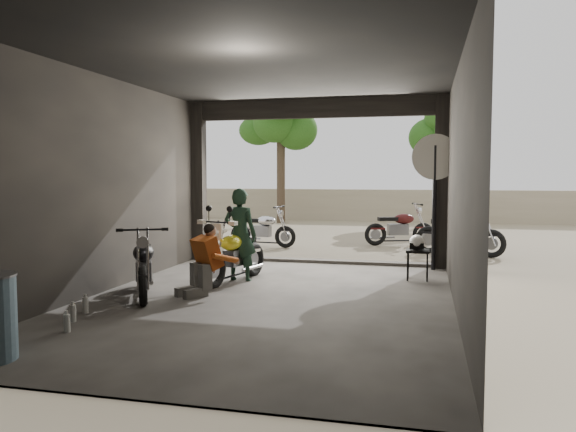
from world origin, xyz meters
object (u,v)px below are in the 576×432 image
at_px(outside_bike_a, 263,226).
at_px(mechanic, 201,262).
at_px(rider, 240,235).
at_px(stool, 418,254).
at_px(outside_bike_c, 459,229).
at_px(outside_bike_b, 400,224).
at_px(main_bike, 235,250).
at_px(helmet, 417,242).
at_px(sign_post, 435,178).
at_px(left_bike, 144,261).

height_order(outside_bike_a, mechanic, same).
xyz_separation_m(rider, stool, (2.83, 0.74, -0.32)).
bearing_deg(outside_bike_c, stool, -176.27).
bearing_deg(rider, outside_bike_b, -108.66).
xyz_separation_m(main_bike, outside_bike_a, (-0.84, 4.47, -0.02)).
relative_size(mechanic, helmet, 3.72).
bearing_deg(helmet, outside_bike_b, 108.34).
bearing_deg(rider, sign_post, -145.36).
height_order(main_bike, helmet, main_bike).
height_order(rider, mechanic, rider).
height_order(main_bike, rider, rider).
relative_size(left_bike, mechanic, 1.52).
height_order(left_bike, helmet, left_bike).
xyz_separation_m(main_bike, outside_bike_b, (2.38, 5.57, -0.00)).
bearing_deg(outside_bike_c, outside_bike_a, 103.19).
height_order(mechanic, sign_post, sign_post).
xyz_separation_m(main_bike, sign_post, (3.15, 1.91, 1.15)).
bearing_deg(outside_bike_b, outside_bike_c, -159.43).
height_order(rider, helmet, rider).
bearing_deg(helmet, sign_post, 86.91).
bearing_deg(main_bike, rider, 78.59).
bearing_deg(mechanic, sign_post, 76.15).
xyz_separation_m(rider, mechanic, (-0.18, -1.22, -0.26)).
relative_size(mechanic, stool, 1.95).
height_order(outside_bike_a, outside_bike_c, outside_bike_c).
bearing_deg(left_bike, outside_bike_c, 22.21).
bearing_deg(left_bike, outside_bike_a, 62.15).
relative_size(outside_bike_b, rider, 1.01).
xyz_separation_m(helmet, sign_post, (0.29, 1.02, 1.04)).
bearing_deg(sign_post, main_bike, -167.62).
bearing_deg(stool, main_bike, -163.45).
bearing_deg(left_bike, sign_post, 11.54).
bearing_deg(stool, sign_post, 75.75).
relative_size(helmet, sign_post, 0.11).
relative_size(stool, sign_post, 0.21).
bearing_deg(helmet, outside_bike_c, 87.36).
bearing_deg(mechanic, main_bike, 116.76).
distance_m(outside_bike_b, rider, 5.93).
distance_m(left_bike, outside_bike_a, 5.81).
height_order(outside_bike_a, outside_bike_b, outside_bike_b).
bearing_deg(left_bike, main_bike, 28.79).
xyz_separation_m(outside_bike_c, helmet, (-0.86, -3.17, 0.07)).
bearing_deg(outside_bike_a, outside_bike_b, -64.16).
xyz_separation_m(outside_bike_c, stool, (-0.84, -3.20, -0.13)).
distance_m(outside_bike_c, rider, 5.39).
height_order(main_bike, outside_bike_a, main_bike).
height_order(outside_bike_c, rider, rider).
xyz_separation_m(stool, sign_post, (0.27, 1.06, 1.24)).
bearing_deg(outside_bike_c, sign_post, -176.49).
height_order(outside_bike_c, helmet, outside_bike_c).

